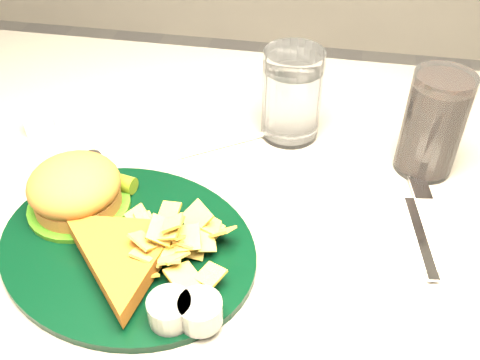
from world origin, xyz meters
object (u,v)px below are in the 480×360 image
object	(u,v)px
dinner_plate	(124,227)
fork_napkin	(420,230)
cola_glass	(433,124)
water_glass	(292,95)

from	to	relation	value
dinner_plate	fork_napkin	bearing A→B (deg)	36.23
dinner_plate	fork_napkin	xyz separation A→B (m)	(0.32, 0.08, -0.03)
cola_glass	water_glass	bearing A→B (deg)	166.00
dinner_plate	water_glass	distance (m)	0.30
water_glass	fork_napkin	world-z (taller)	water_glass
water_glass	fork_napkin	xyz separation A→B (m)	(0.17, -0.17, -0.06)
water_glass	fork_napkin	size ratio (longest dim) A/B	0.77
water_glass	cola_glass	world-z (taller)	cola_glass
dinner_plate	water_glass	world-z (taller)	water_glass
dinner_plate	cola_glass	distance (m)	0.39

